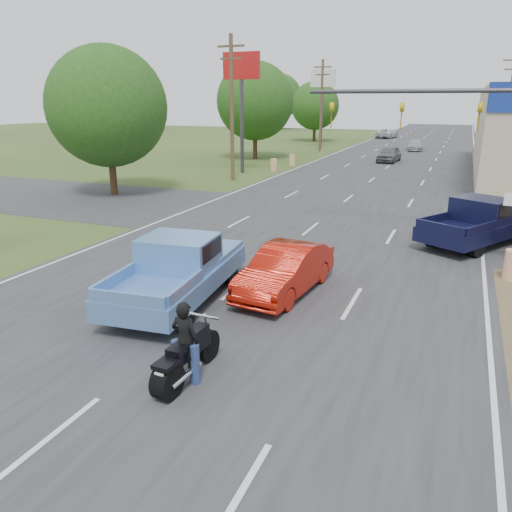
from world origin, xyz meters
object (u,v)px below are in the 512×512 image
at_px(distant_car_grey, 389,154).
at_px(blue_pickup, 180,268).
at_px(rider, 185,345).
at_px(red_convertible, 285,270).
at_px(navy_pickup, 481,221).
at_px(distant_car_silver, 415,145).
at_px(distant_car_white, 387,133).
at_px(motorcycle, 184,360).

bearing_deg(distant_car_grey, blue_pickup, -86.82).
bearing_deg(blue_pickup, rider, -63.79).
bearing_deg(red_convertible, navy_pickup, 62.08).
bearing_deg(navy_pickup, blue_pickup, -99.88).
bearing_deg(red_convertible, distant_car_silver, 97.10).
xyz_separation_m(red_convertible, distant_car_silver, (-0.84, 48.96, -0.09)).
bearing_deg(blue_pickup, distant_car_grey, 83.31).
bearing_deg(distant_car_white, navy_pickup, 110.08).
bearing_deg(motorcycle, distant_car_white, 98.03).
distance_m(red_convertible, distant_car_white, 68.94).
bearing_deg(red_convertible, motorcycle, -86.42).
xyz_separation_m(rider, distant_car_grey, (-1.77, 41.62, -0.10)).
bearing_deg(distant_car_white, rider, 103.54).
height_order(navy_pickup, distant_car_white, navy_pickup).
relative_size(blue_pickup, navy_pickup, 0.98).
bearing_deg(distant_car_silver, blue_pickup, -95.21).
bearing_deg(navy_pickup, rider, -82.71).
bearing_deg(distant_car_silver, distant_car_grey, -98.33).
relative_size(red_convertible, distant_car_white, 0.84).
height_order(red_convertible, distant_car_grey, distant_car_grey).
xyz_separation_m(navy_pickup, distant_car_grey, (-7.57, 27.85, -0.22)).
relative_size(red_convertible, navy_pickup, 0.72).
height_order(blue_pickup, distant_car_white, blue_pickup).
bearing_deg(motorcycle, rider, 90.00).
xyz_separation_m(distant_car_grey, distant_car_white, (-4.97, 32.51, -0.01)).
xyz_separation_m(rider, distant_car_white, (-6.74, 74.13, -0.12)).
bearing_deg(motorcycle, red_convertible, 90.31).
relative_size(red_convertible, motorcycle, 1.85).
distance_m(motorcycle, distant_car_white, 74.50).
relative_size(rider, distant_car_white, 0.32).
height_order(rider, distant_car_white, rider).
height_order(motorcycle, distant_car_white, distant_car_white).
bearing_deg(rider, red_convertible, -89.68).
relative_size(navy_pickup, distant_car_white, 1.16).
distance_m(blue_pickup, navy_pickup, 12.83).
distance_m(distant_car_silver, distant_car_white, 20.56).
bearing_deg(distant_car_silver, motorcycle, -92.49).
height_order(motorcycle, navy_pickup, navy_pickup).
xyz_separation_m(blue_pickup, navy_pickup, (8.25, 9.83, -0.01)).
bearing_deg(blue_pickup, distant_car_white, 87.84).
relative_size(navy_pickup, distant_car_grey, 1.40).
relative_size(blue_pickup, distant_car_silver, 1.36).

